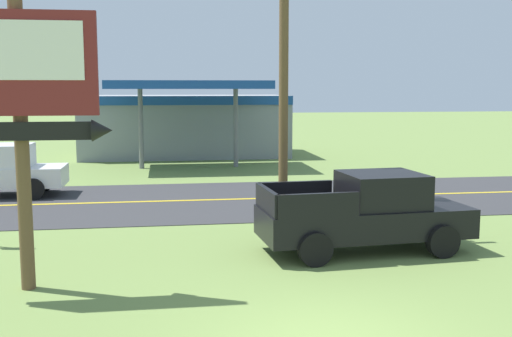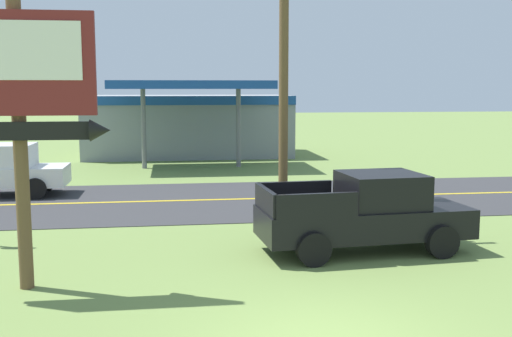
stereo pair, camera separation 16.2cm
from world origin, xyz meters
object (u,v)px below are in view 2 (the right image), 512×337
motel_sign (20,93)px  gas_station (188,123)px  pickup_black_parked_on_lawn (366,213)px  utility_pole (284,58)px

motel_sign → gas_station: 24.98m
motel_sign → pickup_black_parked_on_lawn: size_ratio=1.09×
utility_pole → pickup_black_parked_on_lawn: size_ratio=1.70×
gas_station → pickup_black_parked_on_lawn: gas_station is taller
gas_station → pickup_black_parked_on_lawn: (3.71, -22.64, -0.98)m
utility_pole → gas_station: bearing=95.8°
gas_station → motel_sign: bearing=-99.2°
gas_station → pickup_black_parked_on_lawn: 22.96m
motel_sign → gas_station: bearing=80.8°
utility_pole → gas_station: 20.56m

